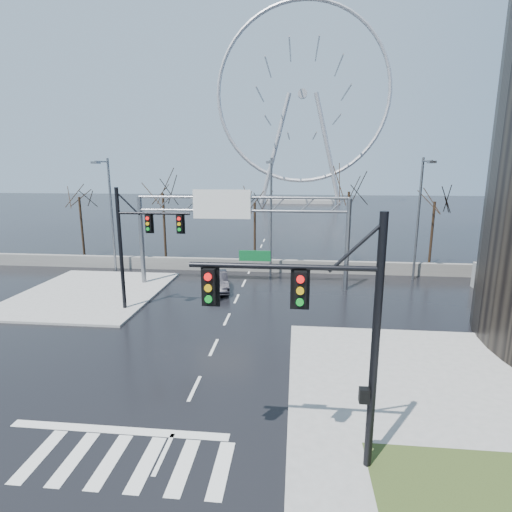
# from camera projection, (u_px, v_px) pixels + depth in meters

# --- Properties ---
(ground) EXTENTS (260.00, 260.00, 0.00)m
(ground) POSITION_uv_depth(u_px,v_px,m) (195.00, 388.00, 16.93)
(ground) COLOR black
(ground) RESTS_ON ground
(sidewalk_right_ext) EXTENTS (12.00, 10.00, 0.15)m
(sidewalk_right_ext) POSITION_uv_depth(u_px,v_px,m) (424.00, 375.00, 17.86)
(sidewalk_right_ext) COLOR gray
(sidewalk_right_ext) RESTS_ON ground
(sidewalk_far) EXTENTS (10.00, 12.00, 0.15)m
(sidewalk_far) POSITION_uv_depth(u_px,v_px,m) (90.00, 293.00, 29.66)
(sidewalk_far) COLOR gray
(sidewalk_far) RESTS_ON ground
(grass_strip) EXTENTS (5.00, 4.00, 0.02)m
(grass_strip) POSITION_uv_depth(u_px,v_px,m) (464.00, 497.00, 11.14)
(grass_strip) COLOR #36411B
(grass_strip) RESTS_ON sidewalk_near
(barrier_wall) EXTENTS (52.00, 0.50, 1.10)m
(barrier_wall) POSITION_uv_depth(u_px,v_px,m) (250.00, 265.00, 36.25)
(barrier_wall) COLOR slate
(barrier_wall) RESTS_ON ground
(signal_mast_near) EXTENTS (5.52, 0.41, 8.00)m
(signal_mast_near) POSITION_uv_depth(u_px,v_px,m) (329.00, 320.00, 11.45)
(signal_mast_near) COLOR black
(signal_mast_near) RESTS_ON ground
(signal_mast_far) EXTENTS (4.72, 0.41, 8.00)m
(signal_mast_far) POSITION_uv_depth(u_px,v_px,m) (137.00, 238.00, 25.18)
(signal_mast_far) COLOR black
(signal_mast_far) RESTS_ON ground
(sign_gantry) EXTENTS (16.36, 0.40, 7.60)m
(sign_gantry) POSITION_uv_depth(u_px,v_px,m) (237.00, 222.00, 30.39)
(sign_gantry) COLOR slate
(sign_gantry) RESTS_ON ground
(streetlight_left) EXTENTS (0.50, 2.55, 10.00)m
(streetlight_left) POSITION_uv_depth(u_px,v_px,m) (109.00, 207.00, 34.51)
(streetlight_left) COLOR slate
(streetlight_left) RESTS_ON ground
(streetlight_mid) EXTENTS (0.50, 2.55, 10.00)m
(streetlight_mid) POSITION_uv_depth(u_px,v_px,m) (271.00, 209.00, 33.12)
(streetlight_mid) COLOR slate
(streetlight_mid) RESTS_ON ground
(streetlight_right) EXTENTS (0.50, 2.55, 10.00)m
(streetlight_right) POSITION_uv_depth(u_px,v_px,m) (420.00, 210.00, 31.93)
(streetlight_right) COLOR slate
(streetlight_right) RESTS_ON ground
(tree_far_left) EXTENTS (3.50, 3.50, 7.00)m
(tree_far_left) POSITION_uv_depth(u_px,v_px,m) (80.00, 204.00, 40.84)
(tree_far_left) COLOR black
(tree_far_left) RESTS_ON ground
(tree_left) EXTENTS (3.75, 3.75, 7.50)m
(tree_left) POSITION_uv_depth(u_px,v_px,m) (163.00, 201.00, 39.38)
(tree_left) COLOR black
(tree_left) RESTS_ON ground
(tree_center) EXTENTS (3.25, 3.25, 6.50)m
(tree_center) POSITION_uv_depth(u_px,v_px,m) (255.00, 209.00, 39.63)
(tree_center) COLOR black
(tree_center) RESTS_ON ground
(tree_right) EXTENTS (3.90, 3.90, 7.80)m
(tree_right) POSITION_uv_depth(u_px,v_px,m) (349.00, 200.00, 37.54)
(tree_right) COLOR black
(tree_right) RESTS_ON ground
(tree_far_right) EXTENTS (3.40, 3.40, 6.80)m
(tree_far_right) POSITION_uv_depth(u_px,v_px,m) (434.00, 209.00, 37.41)
(tree_far_right) COLOR black
(tree_far_right) RESTS_ON ground
(ferris_wheel) EXTENTS (45.00, 6.00, 50.91)m
(ferris_wheel) POSITION_uv_depth(u_px,v_px,m) (302.00, 102.00, 103.16)
(ferris_wheel) COLOR gray
(ferris_wheel) RESTS_ON ground
(car) EXTENTS (2.60, 4.58, 1.43)m
(car) POSITION_uv_depth(u_px,v_px,m) (217.00, 281.00, 30.53)
(car) COLOR black
(car) RESTS_ON ground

